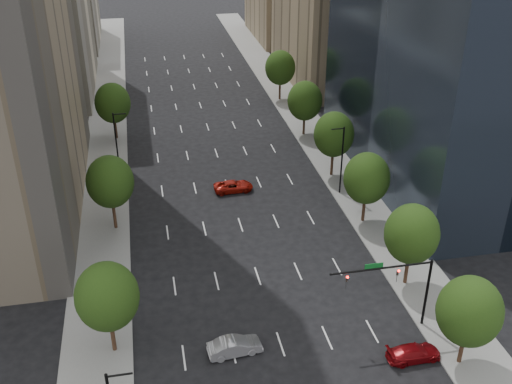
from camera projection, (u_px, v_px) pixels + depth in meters
sidewalk_left at (104, 196)px, 75.25m from camera, size 6.00×200.00×0.15m
sidewalk_right at (342, 174)px, 80.57m from camera, size 6.00×200.00×0.15m
filler_left at (63, 4)px, 134.89m from camera, size 14.00×26.00×18.00m
filler_right at (284, 2)px, 141.35m from camera, size 14.00×26.00×16.00m
tree_right_0 at (469, 311)px, 47.60m from camera, size 5.20×5.20×8.39m
tree_right_1 at (412, 234)px, 56.91m from camera, size 5.20×5.20×8.75m
tree_right_2 at (367, 178)px, 67.33m from camera, size 5.20×5.20×8.61m
tree_right_3 at (334, 134)px, 77.54m from camera, size 5.20×5.20×8.89m
tree_right_4 at (305, 101)px, 89.81m from camera, size 5.20×5.20×8.46m
tree_right_5 at (280, 68)px, 103.47m from camera, size 5.20×5.20×8.75m
tree_left_0 at (107, 297)px, 48.66m from camera, size 5.20×5.20×8.75m
tree_left_1 at (110, 182)px, 65.80m from camera, size 5.20×5.20×8.97m
tree_left_2 at (113, 103)px, 88.36m from camera, size 5.20×5.20×8.68m
streetlight_rn at (341, 159)px, 73.63m from camera, size 1.70×0.20×9.00m
streetlight_ln at (117, 143)px, 77.64m from camera, size 1.70×0.20×9.00m
traffic_signal at (402, 281)px, 51.42m from camera, size 9.12×0.40×7.38m
car_red_near at (414, 353)px, 50.22m from camera, size 4.68×2.02×1.34m
car_silver at (235, 346)px, 50.76m from camera, size 4.75×2.08×1.52m
car_red_far at (233, 186)px, 76.19m from camera, size 5.01×2.45×1.37m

